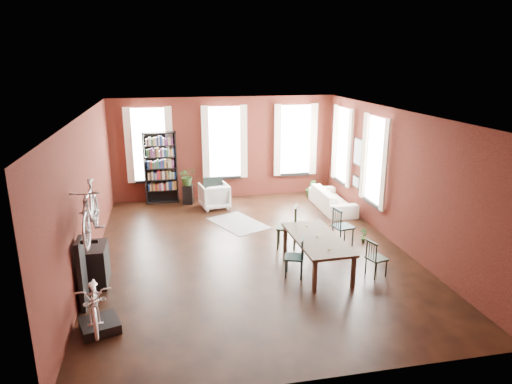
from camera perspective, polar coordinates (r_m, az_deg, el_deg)
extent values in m
plane|color=black|center=(10.69, -0.59, -7.48)|extent=(9.00, 9.00, 0.00)
cube|color=white|center=(9.84, -0.65, 9.83)|extent=(7.00, 9.00, 0.04)
cube|color=#401510|center=(14.48, -3.97, 5.49)|extent=(7.00, 0.04, 3.20)
cube|color=#401510|center=(6.07, 7.49, -10.42)|extent=(7.00, 0.04, 3.20)
cube|color=#401510|center=(10.13, -20.47, -0.28)|extent=(0.04, 9.00, 3.20)
cube|color=#401510|center=(11.31, 17.08, 1.72)|extent=(0.04, 9.00, 3.20)
cube|color=white|center=(14.31, -13.18, 5.78)|extent=(1.00, 0.04, 2.20)
cube|color=beige|center=(14.24, -13.19, 5.73)|extent=(1.40, 0.06, 2.30)
cube|color=white|center=(14.42, -3.97, 6.25)|extent=(1.00, 0.04, 2.20)
cube|color=beige|center=(14.35, -3.93, 6.20)|extent=(1.40, 0.06, 2.30)
cube|color=white|center=(14.88, 4.90, 6.55)|extent=(1.00, 0.04, 2.20)
cube|color=beige|center=(14.82, 4.98, 6.50)|extent=(1.40, 0.06, 2.30)
cube|color=white|center=(12.12, 14.83, 3.81)|extent=(0.04, 1.00, 2.20)
cube|color=beige|center=(12.09, 14.53, 3.80)|extent=(0.06, 1.40, 2.30)
cube|color=white|center=(14.09, 10.94, 5.75)|extent=(0.04, 1.00, 2.20)
cube|color=beige|center=(14.06, 10.68, 5.75)|extent=(0.06, 1.40, 2.30)
cube|color=black|center=(13.09, 12.70, 4.86)|extent=(0.04, 0.55, 0.75)
cube|color=black|center=(13.28, 12.48, 1.26)|extent=(0.04, 0.45, 0.35)
cube|color=#493A2B|center=(9.83, 7.56, -7.59)|extent=(1.02, 2.11, 0.71)
cube|color=#193736|center=(9.45, 4.79, -8.08)|extent=(0.50, 0.50, 0.84)
cube|color=black|center=(10.78, 3.86, -4.35)|extent=(0.60, 0.60, 1.03)
cube|color=black|center=(9.76, 14.85, -7.99)|extent=(0.44, 0.44, 0.78)
cube|color=#183235|center=(11.12, 10.83, -4.26)|extent=(0.50, 0.50, 0.92)
cube|color=black|center=(14.28, -11.81, 2.97)|extent=(1.00, 0.32, 2.20)
imported|color=silver|center=(13.68, -5.25, -0.32)|extent=(0.91, 0.87, 0.82)
imported|color=beige|center=(13.68, 9.55, -0.50)|extent=(0.61, 2.08, 0.81)
cube|color=black|center=(12.45, -2.24, -3.92)|extent=(1.65, 1.96, 0.01)
cube|color=black|center=(8.25, -18.94, -15.51)|extent=(0.74, 0.74, 0.17)
cube|color=black|center=(8.77, -20.92, -9.53)|extent=(0.16, 0.60, 1.30)
cube|color=black|center=(9.66, -19.24, -8.56)|extent=(0.40, 0.80, 0.80)
cube|color=black|center=(14.22, -8.51, -0.27)|extent=(0.34, 0.34, 0.59)
imported|color=#2D6127|center=(14.82, 6.83, -0.17)|extent=(0.40, 0.64, 0.27)
imported|color=#326327|center=(11.50, 13.24, -5.81)|extent=(0.27, 0.40, 0.13)
imported|color=silver|center=(7.85, -19.73, -10.35)|extent=(0.63, 0.86, 1.50)
imported|color=#A5A8AD|center=(8.22, -20.24, -0.12)|extent=(0.47, 1.00, 1.66)
imported|color=#2B4E1F|center=(14.08, -8.60, 1.74)|extent=(0.70, 0.73, 0.45)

